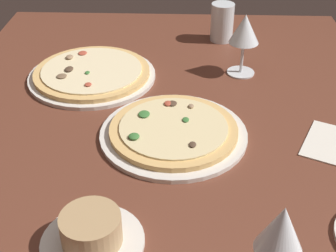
# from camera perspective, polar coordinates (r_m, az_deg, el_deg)

# --- Properties ---
(dining_table) EXTENTS (1.50, 1.10, 0.04)m
(dining_table) POSITION_cam_1_polar(r_m,az_deg,el_deg) (1.01, -0.68, -2.54)
(dining_table) COLOR brown
(dining_table) RESTS_ON ground
(pizza_main) EXTENTS (0.32, 0.32, 0.03)m
(pizza_main) POSITION_cam_1_polar(r_m,az_deg,el_deg) (1.01, 0.67, -0.65)
(pizza_main) COLOR silver
(pizza_main) RESTS_ON dining_table
(pizza_side) EXTENTS (0.33, 0.33, 0.03)m
(pizza_side) POSITION_cam_1_polar(r_m,az_deg,el_deg) (1.25, -9.32, 6.36)
(pizza_side) COLOR silver
(pizza_side) RESTS_ON dining_table
(ramekin_on_saucer) EXTENTS (0.17, 0.17, 0.06)m
(ramekin_on_saucer) POSITION_cam_1_polar(r_m,az_deg,el_deg) (0.78, -9.36, -12.84)
(ramekin_on_saucer) COLOR silver
(ramekin_on_saucer) RESTS_ON dining_table
(wine_glass_far) EXTENTS (0.07, 0.07, 0.15)m
(wine_glass_far) POSITION_cam_1_polar(r_m,az_deg,el_deg) (0.67, 13.68, -12.53)
(wine_glass_far) COLOR silver
(wine_glass_far) RESTS_ON dining_table
(wine_glass_near) EXTENTS (0.08, 0.08, 0.16)m
(wine_glass_near) POSITION_cam_1_polar(r_m,az_deg,el_deg) (1.23, 9.38, 11.38)
(wine_glass_near) COLOR silver
(wine_glass_near) RESTS_ON dining_table
(water_glass) EXTENTS (0.07, 0.07, 0.11)m
(water_glass) POSITION_cam_1_polar(r_m,az_deg,el_deg) (1.45, 6.63, 12.23)
(water_glass) COLOR silver
(water_glass) RESTS_ON dining_table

